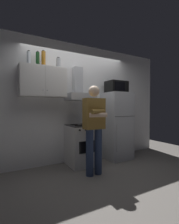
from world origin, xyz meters
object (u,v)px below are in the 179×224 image
at_px(refrigerator, 117,126).
at_px(cooking_pot, 90,122).
at_px(stove_oven, 82,145).
at_px(bottle_canister_steel, 58,63).
at_px(bottle_liquor_amber, 43,59).
at_px(range_hood, 79,92).
at_px(bottle_wine_green, 38,59).
at_px(person_standing, 94,126).
at_px(bottle_vodka_clear, 29,58).
at_px(upper_cabinet, 43,82).
at_px(microwave, 116,87).

bearing_deg(refrigerator, cooking_pot, -171.68).
bearing_deg(cooking_pot, stove_oven, 137.51).
xyz_separation_m(stove_oven, bottle_canister_steel, (-0.49, 0.09, 1.72)).
bearing_deg(bottle_liquor_amber, stove_oven, -10.11).
xyz_separation_m(range_hood, refrigerator, (0.95, -0.13, -0.80)).
bearing_deg(range_hood, cooking_pot, -62.12).
bearing_deg(bottle_liquor_amber, bottle_wine_green, 164.48).
distance_m(stove_oven, person_standing, 0.77).
xyz_separation_m(bottle_liquor_amber, bottle_vodka_clear, (-0.27, 0.02, -0.02)).
height_order(stove_oven, refrigerator, refrigerator).
bearing_deg(upper_cabinet, bottle_canister_steel, -6.33).
xyz_separation_m(stove_oven, microwave, (0.95, 0.02, 1.31)).
bearing_deg(bottle_vodka_clear, bottle_liquor_amber, -5.12).
bearing_deg(stove_oven, bottle_liquor_amber, 169.89).
height_order(bottle_liquor_amber, bottle_canister_steel, bottle_liquor_amber).
relative_size(upper_cabinet, person_standing, 0.55).
height_order(upper_cabinet, bottle_vodka_clear, bottle_vodka_clear).
bearing_deg(stove_oven, bottle_wine_green, 169.22).
xyz_separation_m(range_hood, bottle_canister_steel, (-0.49, -0.04, 0.55)).
relative_size(upper_cabinet, bottle_vodka_clear, 3.16).
height_order(refrigerator, person_standing, person_standing).
height_order(range_hood, microwave, range_hood).
bearing_deg(microwave, stove_oven, -178.85).
bearing_deg(person_standing, bottle_vodka_clear, 142.58).
bearing_deg(range_hood, bottle_liquor_amber, 179.06).
xyz_separation_m(cooking_pot, bottle_vodka_clear, (-1.19, 0.28, 1.26)).
relative_size(range_hood, bottle_liquor_amber, 2.30).
height_order(bottle_wine_green, bottle_canister_steel, bottle_wine_green).
bearing_deg(bottle_liquor_amber, range_hood, -0.94).
height_order(bottle_wine_green, bottle_vodka_clear, bottle_wine_green).
relative_size(stove_oven, microwave, 1.82).
xyz_separation_m(range_hood, bottle_wine_green, (-0.89, 0.04, 0.60)).
height_order(refrigerator, cooking_pot, refrigerator).
relative_size(range_hood, cooking_pot, 2.42).
xyz_separation_m(range_hood, cooking_pot, (0.13, -0.25, -0.67)).
distance_m(bottle_wine_green, bottle_vodka_clear, 0.17).
bearing_deg(refrigerator, bottle_wine_green, 174.77).
height_order(range_hood, bottle_vodka_clear, bottle_vodka_clear).
distance_m(upper_cabinet, cooking_pot, 1.27).
xyz_separation_m(person_standing, bottle_liquor_amber, (-0.73, 0.74, 1.31)).
xyz_separation_m(stove_oven, refrigerator, (0.95, 0.00, 0.37)).
bearing_deg(microwave, upper_cabinet, 176.52).
xyz_separation_m(upper_cabinet, stove_oven, (0.80, -0.13, -1.32)).
xyz_separation_m(refrigerator, bottle_wine_green, (-1.84, 0.17, 1.39)).
bearing_deg(cooking_pot, bottle_vodka_clear, 166.57).
distance_m(upper_cabinet, refrigerator, 2.00).
bearing_deg(bottle_wine_green, bottle_vodka_clear, -178.23).
xyz_separation_m(stove_oven, range_hood, (0.00, 0.13, 1.16)).
relative_size(cooking_pot, bottle_vodka_clear, 1.09).
relative_size(stove_oven, range_hood, 1.17).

